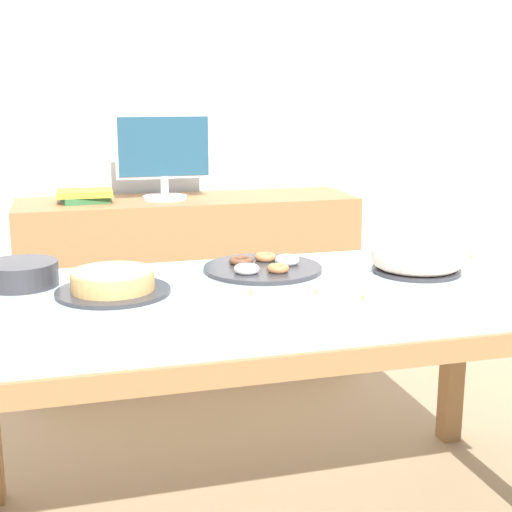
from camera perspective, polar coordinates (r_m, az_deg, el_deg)
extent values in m
cube|color=silver|center=(3.52, -6.49, 13.02)|extent=(8.00, 0.10, 2.60)
cube|color=silver|center=(2.02, 1.08, -3.19)|extent=(1.74, 0.81, 0.04)
cube|color=olive|center=(1.69, 4.77, -8.25)|extent=(1.77, 0.08, 0.06)
cube|color=olive|center=(2.39, -1.51, -1.82)|extent=(1.77, 0.08, 0.06)
cube|color=olive|center=(2.77, 15.51, -7.50)|extent=(0.07, 0.07, 0.69)
cube|color=olive|center=(3.34, -5.31, -2.37)|extent=(1.52, 0.44, 0.82)
cylinder|color=silver|center=(3.24, -7.30, 4.67)|extent=(0.20, 0.20, 0.02)
cylinder|color=silver|center=(3.23, -7.33, 5.60)|extent=(0.04, 0.04, 0.09)
cube|color=silver|center=(3.22, -7.42, 8.69)|extent=(0.42, 0.02, 0.28)
cube|color=navy|center=(3.21, -7.39, 8.67)|extent=(0.40, 0.00, 0.26)
cube|color=#2D6638|center=(3.21, -13.52, 4.44)|extent=(0.21, 0.18, 0.03)
cube|color=#B29933|center=(3.21, -13.55, 4.92)|extent=(0.24, 0.18, 0.03)
cylinder|color=#333338|center=(2.01, -11.35, -2.80)|extent=(0.32, 0.32, 0.01)
cylinder|color=tan|center=(2.00, -11.39, -1.96)|extent=(0.23, 0.23, 0.05)
cylinder|color=#F4CA7D|center=(1.99, -11.42, -1.20)|extent=(0.22, 0.22, 0.01)
cylinder|color=#333338|center=(2.26, 12.71, -1.12)|extent=(0.27, 0.27, 0.01)
torus|color=beige|center=(2.25, 12.77, 0.03)|extent=(0.29, 0.29, 0.08)
cylinder|color=#333338|center=(2.22, 0.55, -1.00)|extent=(0.37, 0.37, 0.01)
torus|color=white|center=(2.24, 2.52, -0.31)|extent=(0.08, 0.08, 0.03)
torus|color=#B27042|center=(2.29, 0.75, -0.07)|extent=(0.07, 0.07, 0.02)
torus|color=brown|center=(2.25, -1.19, -0.36)|extent=(0.08, 0.08, 0.02)
torus|color=white|center=(2.14, -0.75, -1.04)|extent=(0.08, 0.08, 0.02)
torus|color=#B27042|center=(2.15, 1.78, -0.99)|extent=(0.07, 0.07, 0.02)
cylinder|color=#333338|center=(2.16, -18.23, -2.15)|extent=(0.21, 0.21, 0.01)
cylinder|color=#333338|center=(2.15, -18.25, -1.89)|extent=(0.21, 0.21, 0.01)
cylinder|color=#333338|center=(2.15, -18.27, -1.64)|extent=(0.21, 0.21, 0.01)
cylinder|color=#333338|center=(2.15, -18.29, -1.38)|extent=(0.21, 0.21, 0.01)
cylinder|color=#333338|center=(2.15, -18.31, -1.12)|extent=(0.21, 0.21, 0.01)
cylinder|color=#333338|center=(2.14, -18.33, -0.86)|extent=(0.21, 0.21, 0.01)
cylinder|color=#333338|center=(2.14, -18.35, -0.60)|extent=(0.21, 0.21, 0.01)
cylinder|color=silver|center=(1.93, 4.78, -3.20)|extent=(0.04, 0.04, 0.02)
cylinder|color=white|center=(1.92, 4.78, -3.03)|extent=(0.03, 0.03, 0.00)
cone|color=#F9B74C|center=(1.92, 4.79, -2.66)|extent=(0.01, 0.01, 0.02)
cylinder|color=silver|center=(1.88, 8.54, -3.74)|extent=(0.04, 0.04, 0.02)
cylinder|color=white|center=(1.88, 8.55, -3.56)|extent=(0.03, 0.03, 0.00)
cone|color=#F9B74C|center=(1.87, 8.56, -3.18)|extent=(0.01, 0.01, 0.02)
cylinder|color=silver|center=(2.42, 16.81, -0.35)|extent=(0.04, 0.04, 0.02)
cylinder|color=white|center=(2.42, 16.82, -0.21)|extent=(0.03, 0.03, 0.00)
cone|color=#F9B74C|center=(2.42, 16.84, 0.09)|extent=(0.01, 0.01, 0.02)
cylinder|color=silver|center=(1.90, -0.43, -3.37)|extent=(0.04, 0.04, 0.02)
cylinder|color=white|center=(1.90, -0.44, -3.20)|extent=(0.03, 0.03, 0.00)
cone|color=#F9B74C|center=(1.90, -0.44, -2.82)|extent=(0.01, 0.01, 0.02)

